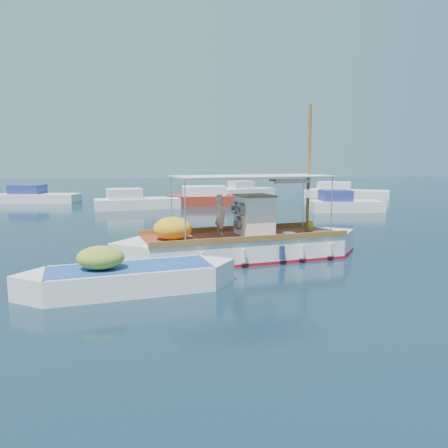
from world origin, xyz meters
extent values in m
plane|color=black|center=(0.00, 0.00, 0.00)|extent=(160.00, 160.00, 0.00)
cube|color=white|center=(-0.70, -0.02, 0.35)|extent=(7.93, 4.12, 1.11)
cube|color=white|center=(-4.39, -0.85, 0.35)|extent=(2.46, 2.46, 1.11)
cube|color=white|center=(2.99, 0.81, 0.35)|extent=(2.46, 2.46, 1.11)
cube|color=maroon|center=(-0.70, -0.02, 0.02)|extent=(8.05, 4.22, 0.18)
cube|color=maroon|center=(-0.70, -0.02, 0.89)|extent=(7.89, 3.93, 0.06)
cube|color=brown|center=(-0.98, 1.22, 1.01)|extent=(7.50, 1.78, 0.20)
cube|color=brown|center=(-0.42, -1.26, 1.01)|extent=(7.50, 1.78, 0.20)
cube|color=white|center=(-0.21, 0.09, 1.66)|extent=(1.47, 1.55, 1.51)
cube|color=brown|center=(-0.21, 0.09, 2.45)|extent=(1.59, 1.67, 0.06)
cylinder|color=slate|center=(-0.78, -0.37, 1.97)|extent=(0.33, 0.54, 0.50)
cylinder|color=slate|center=(-0.92, 0.26, 1.97)|extent=(0.33, 0.54, 0.50)
cylinder|color=slate|center=(-0.85, -0.05, 1.41)|extent=(0.33, 0.54, 0.50)
cylinder|color=brown|center=(2.05, 0.60, 3.43)|extent=(0.14, 0.14, 5.04)
cylinder|color=brown|center=(1.26, 0.43, 3.03)|extent=(1.79, 0.48, 0.08)
cylinder|color=silver|center=(-3.41, 0.51, 2.04)|extent=(0.05, 0.05, 2.27)
cylinder|color=silver|center=(-2.92, -1.65, 2.04)|extent=(0.05, 0.05, 2.27)
cylinder|color=silver|center=(2.20, 1.77, 2.04)|extent=(0.05, 0.05, 2.27)
cylinder|color=silver|center=(2.69, -0.39, 2.04)|extent=(0.05, 0.05, 2.27)
cube|color=beige|center=(-0.36, 0.06, 3.20)|extent=(6.34, 3.67, 0.04)
ellipsoid|color=gold|center=(-3.36, -0.62, 1.33)|extent=(1.64, 1.48, 0.85)
cube|color=yellow|center=(0.45, 0.81, 1.11)|extent=(0.29, 0.23, 0.40)
cylinder|color=yellow|center=(2.39, 1.40, 1.08)|extent=(0.36, 0.36, 0.34)
cube|color=brown|center=(2.34, 0.25, 0.97)|extent=(0.74, 0.59, 0.12)
cylinder|color=#B2B2B2|center=(1.09, -0.18, 0.97)|extent=(0.60, 0.60, 0.12)
cylinder|color=white|center=(1.69, -0.56, 2.55)|extent=(0.30, 0.10, 0.30)
cylinder|color=white|center=(-2.36, -1.84, 0.45)|extent=(0.24, 0.24, 0.48)
cylinder|color=navy|center=(0.59, -1.17, 0.45)|extent=(0.24, 0.24, 0.48)
cylinder|color=white|center=(2.56, -0.73, 0.45)|extent=(0.24, 0.24, 0.48)
imported|color=#BAAC9A|center=(-1.54, 0.17, 1.71)|extent=(0.58, 0.68, 1.58)
cube|color=white|center=(-4.59, -3.81, 0.25)|extent=(4.97, 2.84, 0.92)
cube|color=white|center=(-6.87, -4.33, 0.25)|extent=(1.78, 1.78, 0.92)
cube|color=white|center=(-2.31, -3.28, 0.25)|extent=(1.78, 1.78, 0.92)
cube|color=#1F4490|center=(-4.59, -3.81, 0.69)|extent=(4.93, 2.64, 0.05)
ellipsoid|color=#96A42E|center=(-5.38, -3.99, 1.05)|extent=(1.56, 1.37, 0.67)
cube|color=silver|center=(-6.32, 18.36, 0.30)|extent=(6.85, 3.71, 1.00)
cube|color=silver|center=(-7.27, 18.15, 1.20)|extent=(2.97, 2.54, 0.80)
cube|color=maroon|center=(0.47, 20.96, 0.30)|extent=(9.15, 2.97, 1.00)
cube|color=silver|center=(-0.90, 20.93, 1.20)|extent=(3.68, 2.45, 0.80)
cube|color=silver|center=(9.31, 14.78, 0.30)|extent=(5.39, 2.43, 1.00)
cube|color=navy|center=(8.52, 14.81, 1.20)|extent=(2.20, 1.96, 0.80)
cube|color=silver|center=(13.84, 26.06, 0.30)|extent=(8.47, 5.79, 1.00)
cube|color=silver|center=(12.74, 26.58, 1.20)|extent=(3.88, 3.38, 0.80)
cube|color=silver|center=(-15.57, 24.38, 0.30)|extent=(7.36, 3.62, 1.00)
cube|color=navy|center=(-16.61, 24.58, 1.20)|extent=(3.14, 2.46, 0.80)
cube|color=silver|center=(4.36, 29.65, 0.30)|extent=(6.11, 4.25, 1.00)
cube|color=silver|center=(3.57, 29.29, 1.20)|extent=(2.82, 2.52, 0.80)
camera|label=1|loc=(-3.19, -16.44, 3.80)|focal=35.00mm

